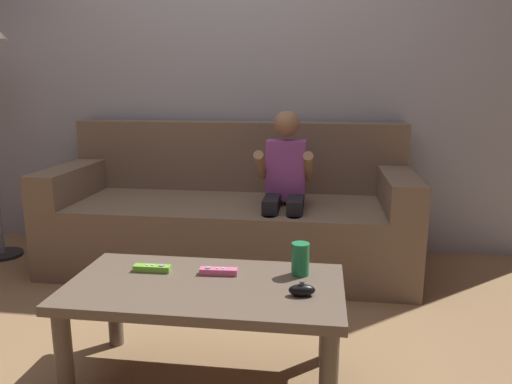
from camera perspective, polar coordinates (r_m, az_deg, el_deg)
name	(u,v)px	position (r m, az deg, el deg)	size (l,w,h in m)	color
ground_plane	(164,361)	(2.07, -10.80, -18.94)	(8.33, 8.33, 0.00)	olive
wall_back	(230,56)	(3.23, -3.09, 15.66)	(4.16, 0.05, 2.50)	#999EA8
couch	(231,217)	(2.93, -2.93, -2.95)	(2.10, 0.80, 0.84)	#75604C
person_seated_on_couch	(285,185)	(2.66, 3.40, 0.84)	(0.31, 0.38, 0.93)	black
coffee_table	(205,299)	(1.79, -6.00, -12.44)	(0.98, 0.51, 0.39)	brown
game_remote_lime_near_edge	(152,268)	(1.89, -12.10, -8.77)	(0.14, 0.04, 0.03)	#72C638
nunchuk_black	(302,290)	(1.66, 5.42, -11.39)	(0.10, 0.06, 0.05)	black
game_remote_pink_far_corner	(218,271)	(1.83, -4.44, -9.29)	(0.14, 0.04, 0.03)	pink
soda_can	(300,259)	(1.81, 5.24, -7.86)	(0.07, 0.07, 0.12)	#1E7F47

